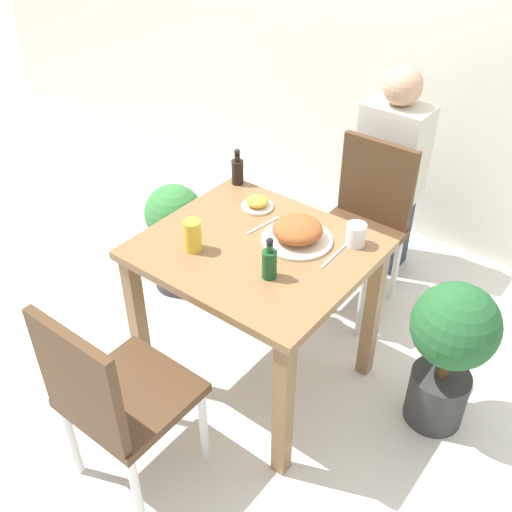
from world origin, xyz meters
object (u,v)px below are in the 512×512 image
drink_cup (356,235)px  chair_near (112,395)px  side_plate (257,203)px  potted_plant_right (450,346)px  food_plate (297,231)px  potted_plant_left (176,234)px  person_figure (390,173)px  condiment_bottle (269,262)px  juice_glass (193,235)px  chair_far (362,219)px  sauce_bottle (237,170)px

drink_cup → chair_near: bearing=-110.3°
chair_near → side_plate: size_ratio=6.18×
potted_plant_right → drink_cup: bearing=-176.6°
food_plate → potted_plant_left: food_plate is taller
person_figure → drink_cup: bearing=-72.1°
food_plate → person_figure: 1.06m
food_plate → chair_near: bearing=-101.1°
condiment_bottle → person_figure: person_figure is taller
potted_plant_left → food_plate: bearing=-9.8°
chair_near → juice_glass: size_ratio=6.69×
juice_glass → condiment_bottle: condiment_bottle is taller
chair_far → potted_plant_left: (-0.83, -0.51, -0.16)m
condiment_bottle → sauce_bottle: bearing=138.6°
chair_near → drink_cup: 1.11m
potted_plant_left → potted_plant_right: potted_plant_right is taller
condiment_bottle → person_figure: 1.32m
condiment_bottle → potted_plant_left: 1.12m
food_plate → sauce_bottle: 0.54m
chair_far → drink_cup: size_ratio=9.39×
drink_cup → potted_plant_right: bearing=3.4°
potted_plant_right → person_figure: 1.17m
chair_near → drink_cup: bearing=-110.3°
drink_cup → potted_plant_right: drink_cup is taller
side_plate → food_plate: bearing=-19.7°
sauce_bottle → potted_plant_right: sauce_bottle is taller
condiment_bottle → potted_plant_right: 0.83m
chair_near → food_plate: chair_near is taller
chair_near → potted_plant_right: size_ratio=1.23×
condiment_bottle → potted_plant_right: bearing=34.0°
drink_cup → potted_plant_left: size_ratio=0.15×
chair_near → side_plate: 1.03m
food_plate → drink_cup: (0.20, 0.12, 0.00)m
chair_near → chair_far: (0.13, 1.55, 0.00)m
food_plate → drink_cup: size_ratio=3.11×
sauce_bottle → food_plate: bearing=-24.1°
potted_plant_left → condiment_bottle: bearing=-23.9°
side_plate → condiment_bottle: 0.49m
side_plate → potted_plant_right: size_ratio=0.20×
sauce_bottle → potted_plant_left: sauce_bottle is taller
chair_near → food_plate: 0.95m
food_plate → potted_plant_right: 0.77m
food_plate → condiment_bottle: size_ratio=1.66×
sauce_bottle → chair_far: bearing=44.9°
condiment_bottle → potted_plant_left: (-0.92, 0.41, -0.48)m
sauce_bottle → potted_plant_left: bearing=-169.7°
chair_far → person_figure: bearing=97.9°
chair_far → condiment_bottle: size_ratio=5.01×
juice_glass → potted_plant_right: (0.95, 0.45, -0.39)m
side_plate → potted_plant_left: size_ratio=0.23×
food_plate → condiment_bottle: bearing=-78.8°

